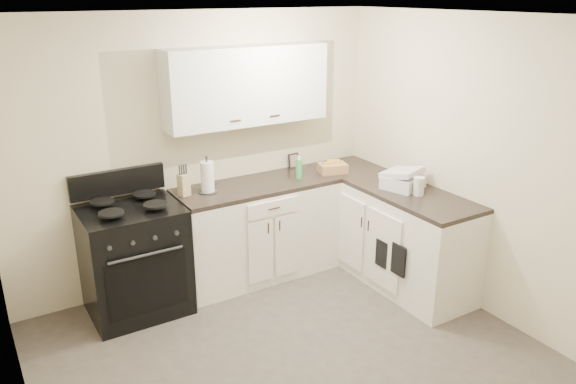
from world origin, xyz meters
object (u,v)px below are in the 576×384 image
knife_block (184,185)px  paper_towel (207,177)px  wicker_basket (333,168)px  stove (134,261)px  countertop_grill (403,182)px

knife_block → paper_towel: 0.22m
paper_towel → wicker_basket: size_ratio=1.05×
paper_towel → wicker_basket: bearing=-4.8°
stove → knife_block: 0.78m
stove → countertop_grill: 2.49m
stove → paper_towel: paper_towel is taller
countertop_grill → stove: bearing=143.5°
stove → countertop_grill: (2.31, -0.77, 0.54)m
stove → knife_block: (0.52, 0.08, 0.58)m
wicker_basket → countertop_grill: size_ratio=0.83×
wicker_basket → paper_towel: bearing=175.2°
paper_towel → countertop_grill: (1.58, -0.82, -0.08)m
paper_towel → stove: bearing=-176.1°
countertop_grill → knife_block: bearing=136.5°
stove → paper_towel: (0.73, 0.05, 0.62)m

